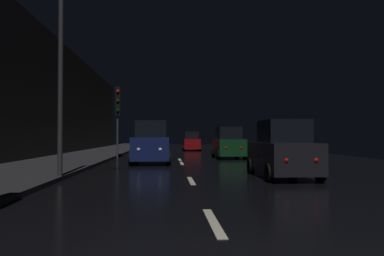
% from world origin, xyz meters
% --- Properties ---
extents(ground, '(25.06, 84.00, 0.02)m').
position_xyz_m(ground, '(0.00, 24.50, -0.01)').
color(ground, black).
extents(sidewalk_left, '(4.40, 84.00, 0.15)m').
position_xyz_m(sidewalk_left, '(-6.33, 24.50, 0.07)').
color(sidewalk_left, '#28282B').
rests_on(sidewalk_left, ground).
extents(building_facade_left, '(0.80, 63.00, 8.42)m').
position_xyz_m(building_facade_left, '(-8.93, 21.00, 4.21)').
color(building_facade_left, '#2D2B28').
rests_on(building_facade_left, ground).
extents(lane_centerline, '(0.16, 19.42, 0.01)m').
position_xyz_m(lane_centerline, '(0.00, 12.32, 0.01)').
color(lane_centerline, beige).
rests_on(lane_centerline, ground).
extents(traffic_light_far_left, '(0.36, 0.48, 4.69)m').
position_xyz_m(traffic_light_far_left, '(-4.03, 22.31, 3.39)').
color(traffic_light_far_left, '#38383A').
rests_on(traffic_light_far_left, ground).
extents(streetlamp_overhead, '(1.70, 0.44, 7.29)m').
position_xyz_m(streetlamp_overhead, '(-3.78, 9.36, 4.82)').
color(streetlamp_overhead, '#2D2D30').
rests_on(streetlamp_overhead, ground).
extents(car_approaching_headlights, '(2.06, 4.46, 2.25)m').
position_xyz_m(car_approaching_headlights, '(-1.61, 17.30, 1.03)').
color(car_approaching_headlights, '#141E51').
rests_on(car_approaching_headlights, ground).
extents(car_parked_right_near, '(1.82, 3.95, 1.99)m').
position_xyz_m(car_parked_right_near, '(3.23, 9.80, 0.91)').
color(car_parked_right_near, black).
rests_on(car_parked_right_near, ground).
extents(car_distant_taillights, '(1.74, 3.77, 1.90)m').
position_xyz_m(car_distant_taillights, '(1.64, 35.08, 0.87)').
color(car_distant_taillights, maroon).
rests_on(car_distant_taillights, ground).
extents(car_parked_right_far, '(1.86, 4.04, 2.03)m').
position_xyz_m(car_parked_right_far, '(3.23, 21.68, 0.93)').
color(car_parked_right_far, '#0F3819').
rests_on(car_parked_right_far, ground).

